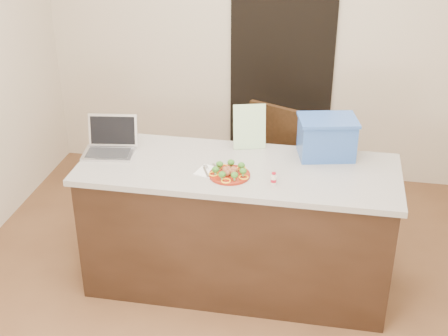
% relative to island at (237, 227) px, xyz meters
% --- Properties ---
extents(ground, '(4.00, 4.00, 0.00)m').
position_rel_island_xyz_m(ground, '(0.00, -0.25, -0.46)').
color(ground, brown).
rests_on(ground, ground).
extents(room_shell, '(4.00, 4.00, 4.00)m').
position_rel_island_xyz_m(room_shell, '(0.00, -0.25, 1.16)').
color(room_shell, white).
rests_on(room_shell, ground).
extents(doorway, '(0.90, 0.02, 2.00)m').
position_rel_island_xyz_m(doorway, '(0.10, 1.73, 0.54)').
color(doorway, black).
rests_on(doorway, ground).
extents(island, '(2.06, 0.76, 0.92)m').
position_rel_island_xyz_m(island, '(0.00, 0.00, 0.00)').
color(island, black).
rests_on(island, ground).
extents(plate, '(0.26, 0.26, 0.02)m').
position_rel_island_xyz_m(plate, '(-0.03, -0.13, 0.47)').
color(plate, maroon).
rests_on(plate, island).
extents(meatballs, '(0.10, 0.10, 0.04)m').
position_rel_island_xyz_m(meatballs, '(-0.03, -0.13, 0.49)').
color(meatballs, brown).
rests_on(meatballs, plate).
extents(broccoli, '(0.22, 0.22, 0.04)m').
position_rel_island_xyz_m(broccoli, '(-0.03, -0.13, 0.51)').
color(broccoli, '#225416').
rests_on(broccoli, plate).
extents(pepper_rings, '(0.25, 0.25, 0.01)m').
position_rel_island_xyz_m(pepper_rings, '(-0.03, -0.13, 0.48)').
color(pepper_rings, '#FFAC1A').
rests_on(pepper_rings, plate).
extents(napkin, '(0.19, 0.19, 0.01)m').
position_rel_island_xyz_m(napkin, '(-0.16, -0.11, 0.46)').
color(napkin, silver).
rests_on(napkin, island).
extents(fork, '(0.07, 0.17, 0.00)m').
position_rel_island_xyz_m(fork, '(-0.18, -0.09, 0.47)').
color(fork, '#A9AAAD').
rests_on(fork, napkin).
extents(knife, '(0.07, 0.20, 0.01)m').
position_rel_island_xyz_m(knife, '(-0.13, -0.12, 0.47)').
color(knife, white).
rests_on(knife, napkin).
extents(yogurt_bottle, '(0.04, 0.04, 0.08)m').
position_rel_island_xyz_m(yogurt_bottle, '(0.25, -0.19, 0.49)').
color(yogurt_bottle, beige).
rests_on(yogurt_bottle, island).
extents(laptop, '(0.36, 0.30, 0.23)m').
position_rel_island_xyz_m(laptop, '(-0.88, 0.08, 0.52)').
color(laptop, silver).
rests_on(laptop, island).
extents(leaflet, '(0.22, 0.11, 0.31)m').
position_rel_island_xyz_m(leaflet, '(0.03, 0.29, 0.61)').
color(leaflet, white).
rests_on(leaflet, island).
extents(blue_box, '(0.42, 0.34, 0.27)m').
position_rel_island_xyz_m(blue_box, '(0.54, 0.26, 0.59)').
color(blue_box, '#2C53A1').
rests_on(blue_box, island).
extents(chair, '(0.58, 0.60, 1.00)m').
position_rel_island_xyz_m(chair, '(0.14, 0.77, 0.11)').
color(chair, '#331E0F').
rests_on(chair, ground).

